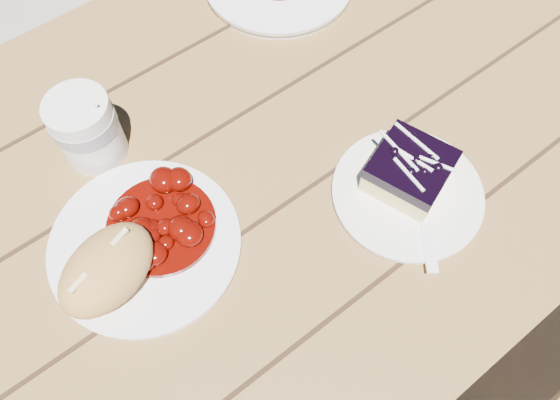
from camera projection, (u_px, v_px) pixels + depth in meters
ground at (227, 342)px, 1.40m from camera, size 60.00×60.00×0.00m
picnic_table at (196, 255)px, 0.88m from camera, size 2.00×1.55×0.75m
main_plate at (146, 245)px, 0.71m from camera, size 0.24×0.24×0.02m
goulash_stew at (159, 220)px, 0.69m from camera, size 0.14×0.14×0.04m
bread_roll at (107, 269)px, 0.65m from camera, size 0.15×0.13×0.07m
dessert_plate at (407, 194)px, 0.75m from camera, size 0.20×0.20×0.01m
blueberry_cake at (410, 170)px, 0.73m from camera, size 0.12×0.12×0.06m
fork_dessert at (426, 228)px, 0.72m from camera, size 0.12×0.14×0.00m
coffee_cup at (87, 129)px, 0.74m from camera, size 0.09×0.09×0.11m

